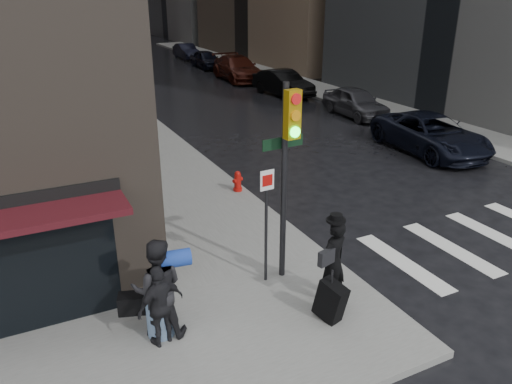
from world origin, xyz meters
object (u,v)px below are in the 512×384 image
fire_hydrant (238,182)px  parked_car_0 (430,134)px  man_greycoat (161,305)px  man_overcoat (333,268)px  parked_car_4 (206,59)px  parked_car_5 (186,51)px  parked_car_2 (283,83)px  traffic_light (286,159)px  parked_car_3 (238,68)px  parked_car_1 (356,102)px  man_jeans (157,289)px

fire_hydrant → parked_car_0: parked_car_0 is taller
man_greycoat → man_overcoat: bearing=156.3°
parked_car_4 → parked_car_5: (0.44, 6.25, -0.03)m
parked_car_4 → fire_hydrant: bearing=-110.0°
parked_car_4 → parked_car_5: 6.26m
parked_car_5 → parked_car_2: bearing=-90.4°
man_greycoat → parked_car_2: size_ratio=0.34×
traffic_light → fire_hydrant: 5.83m
man_greycoat → parked_car_3: 28.68m
parked_car_4 → parked_car_1: bearing=-88.2°
parked_car_0 → man_overcoat: bearing=-138.7°
man_greycoat → parked_car_2: (13.31, 19.25, -0.18)m
parked_car_1 → parked_car_5: size_ratio=1.05×
fire_hydrant → parked_car_0: 8.80m
parked_car_0 → parked_car_2: size_ratio=1.17×
man_greycoat → traffic_light: traffic_light is taller
fire_hydrant → man_overcoat: bearing=-97.5°
parked_car_4 → parked_car_0: bearing=-91.2°
parked_car_1 → man_overcoat: bearing=-126.0°
man_jeans → parked_car_4: man_jeans is taller
traffic_light → parked_car_3: bearing=63.4°
fire_hydrant → parked_car_4: (8.91, 25.66, 0.26)m
traffic_light → parked_car_5: bearing=69.8°
man_greycoat → fire_hydrant: man_greycoat is taller
man_jeans → parked_car_5: (13.59, 37.74, -0.46)m
man_overcoat → parked_car_0: 11.96m
fire_hydrant → parked_car_4: 27.17m
fire_hydrant → parked_car_2: parked_car_2 is taller
parked_car_3 → parked_car_5: bearing=91.6°
parked_car_1 → parked_car_4: parked_car_1 is taller
man_overcoat → parked_car_0: bearing=-159.0°
parked_car_2 → parked_car_3: 6.25m
fire_hydrant → parked_car_5: bearing=73.7°
man_greycoat → parked_car_2: bearing=-142.4°
traffic_light → parked_car_3: 26.61m
parked_car_2 → parked_car_4: (-0.13, 12.50, -0.05)m
parked_car_2 → parked_car_5: (0.31, 18.75, -0.09)m
parked_car_4 → parked_car_5: bearing=85.1°
man_jeans → man_greycoat: 0.33m
man_greycoat → parked_car_1: bearing=-155.0°
man_greycoat → traffic_light: 3.77m
man_overcoat → parked_car_5: 39.69m
traffic_light → parked_car_4: bearing=67.5°
man_overcoat → fire_hydrant: man_overcoat is taller
man_greycoat → fire_hydrant: bearing=-142.8°
parked_car_2 → man_jeans: bearing=-131.0°
man_greycoat → parked_car_0: 14.69m
man_overcoat → fire_hydrant: (0.85, 6.44, -0.54)m
fire_hydrant → parked_car_4: size_ratio=0.16×
man_overcoat → man_jeans: 3.46m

